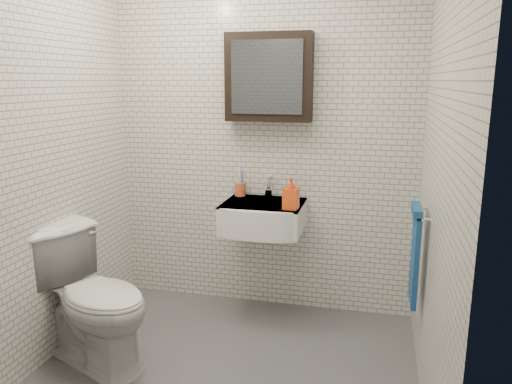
# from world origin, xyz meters

# --- Properties ---
(ground) EXTENTS (2.20, 2.00, 0.01)m
(ground) POSITION_xyz_m (0.00, 0.00, 0.01)
(ground) COLOR #484B50
(ground) RESTS_ON ground
(room_shell) EXTENTS (2.22, 2.02, 2.51)m
(room_shell) POSITION_xyz_m (0.00, 0.00, 1.47)
(room_shell) COLOR silver
(room_shell) RESTS_ON ground
(washbasin) EXTENTS (0.55, 0.50, 0.20)m
(washbasin) POSITION_xyz_m (0.05, 0.73, 0.76)
(washbasin) COLOR white
(washbasin) RESTS_ON room_shell
(faucet) EXTENTS (0.06, 0.20, 0.15)m
(faucet) POSITION_xyz_m (0.05, 0.93, 0.92)
(faucet) COLOR silver
(faucet) RESTS_ON washbasin
(mirror_cabinet) EXTENTS (0.60, 0.15, 0.60)m
(mirror_cabinet) POSITION_xyz_m (0.05, 0.93, 1.70)
(mirror_cabinet) COLOR black
(mirror_cabinet) RESTS_ON room_shell
(towel_rail) EXTENTS (0.09, 0.30, 0.58)m
(towel_rail) POSITION_xyz_m (1.04, 0.35, 0.72)
(towel_rail) COLOR silver
(towel_rail) RESTS_ON room_shell
(toothbrush_cup) EXTENTS (0.09, 0.09, 0.22)m
(toothbrush_cup) POSITION_xyz_m (-0.16, 0.94, 0.90)
(toothbrush_cup) COLOR #C25830
(toothbrush_cup) RESTS_ON washbasin
(soap_bottle) EXTENTS (0.10, 0.10, 0.21)m
(soap_bottle) POSITION_xyz_m (0.27, 0.64, 0.96)
(soap_bottle) COLOR #E35017
(soap_bottle) RESTS_ON washbasin
(toilet) EXTENTS (0.93, 0.74, 0.83)m
(toilet) POSITION_xyz_m (-0.80, -0.06, 0.41)
(toilet) COLOR silver
(toilet) RESTS_ON ground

